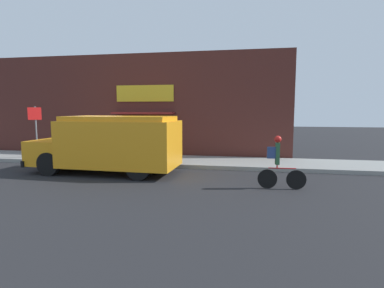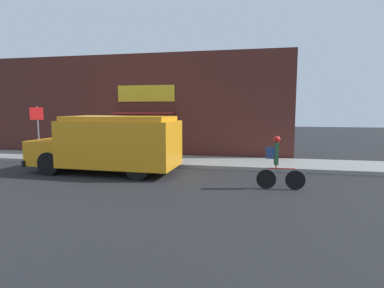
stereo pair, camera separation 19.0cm
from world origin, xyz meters
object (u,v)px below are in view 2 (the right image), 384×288
Objects in this scene: stop_sign_post at (37,123)px; trash_bin at (67,147)px; cyclist at (277,163)px; school_bus at (111,143)px.

stop_sign_post is 1.82m from trash_bin.
trash_bin is (-10.34, 4.35, -0.26)m from cyclist.
school_bus is 6.41m from cyclist.
school_bus is 2.39× the size of stop_sign_post.
cyclist reaches higher than trash_bin.
school_bus is 3.51× the size of cyclist.
trash_bin is (-4.06, 3.08, -0.59)m from school_bus.
school_bus is at bearing -22.75° from stop_sign_post.
school_bus is 5.13m from trash_bin.
school_bus reaches higher than cyclist.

